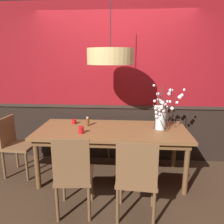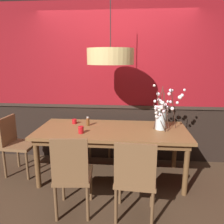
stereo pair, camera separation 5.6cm
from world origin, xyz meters
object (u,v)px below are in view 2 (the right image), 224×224
at_px(condiment_bottle, 88,122).
at_px(pendant_lamp, 111,56).
at_px(chair_far_side_right, 132,126).
at_px(chair_near_side_right, 135,177).
at_px(chair_head_west_end, 16,142).
at_px(vase_with_blossoms, 162,115).
at_px(chair_near_side_left, 72,173).
at_px(chair_far_side_left, 102,127).
at_px(candle_holder_nearer_center, 81,130).
at_px(candle_holder_nearer_edge, 74,121).
at_px(dining_table, 112,134).

xyz_separation_m(condiment_bottle, pendant_lamp, (0.36, -0.12, 0.96)).
bearing_deg(pendant_lamp, chair_far_side_right, 71.37).
relative_size(chair_near_side_right, chair_head_west_end, 1.04).
height_order(chair_far_side_right, pendant_lamp, pendant_lamp).
relative_size(chair_near_side_right, vase_with_blossoms, 1.48).
distance_m(chair_near_side_right, pendant_lamp, 1.59).
distance_m(chair_head_west_end, chair_near_side_left, 1.41).
distance_m(chair_far_side_right, pendant_lamp, 1.59).
xyz_separation_m(chair_head_west_end, chair_far_side_left, (1.20, 0.91, -0.01)).
relative_size(chair_far_side_right, vase_with_blossoms, 1.49).
distance_m(chair_far_side_left, candle_holder_nearer_center, 1.16).
bearing_deg(chair_near_side_left, chair_far_side_right, 70.22).
bearing_deg(chair_near_side_right, chair_far_side_right, 91.28).
distance_m(chair_near_side_right, chair_head_west_end, 2.01).
relative_size(chair_near_side_right, candle_holder_nearer_edge, 12.43).
distance_m(chair_near_side_left, vase_with_blossoms, 1.49).
bearing_deg(vase_with_blossoms, dining_table, -176.10).
bearing_deg(chair_far_side_right, chair_near_side_left, -109.78).
xyz_separation_m(chair_near_side_left, condiment_bottle, (-0.02, 1.02, 0.29)).
xyz_separation_m(chair_near_side_right, chair_near_side_left, (-0.69, 0.02, 0.00)).
bearing_deg(chair_far_side_left, chair_near_side_left, -92.70).
xyz_separation_m(dining_table, pendant_lamp, (-0.02, 0.00, 1.10)).
bearing_deg(chair_head_west_end, pendant_lamp, 0.78).
relative_size(chair_far_side_right, candle_holder_nearer_center, 9.89).
height_order(chair_near_side_left, condiment_bottle, chair_near_side_left).
relative_size(dining_table, candle_holder_nearer_edge, 28.54).
xyz_separation_m(chair_head_west_end, pendant_lamp, (1.45, 0.02, 1.27)).
bearing_deg(chair_head_west_end, dining_table, 0.61).
height_order(candle_holder_nearer_edge, condiment_bottle, condiment_bottle).
xyz_separation_m(chair_far_side_left, candle_holder_nearer_edge, (-0.33, -0.68, 0.29)).
bearing_deg(chair_near_side_left, vase_with_blossoms, 41.17).
xyz_separation_m(candle_holder_nearer_center, condiment_bottle, (0.03, 0.35, 0.02)).
bearing_deg(pendant_lamp, chair_far_side_left, 106.20).
bearing_deg(pendant_lamp, dining_table, -11.66).
xyz_separation_m(chair_near_side_right, candle_holder_nearer_edge, (-0.94, 1.12, 0.27)).
height_order(chair_near_side_right, candle_holder_nearer_edge, chair_near_side_right).
bearing_deg(dining_table, chair_near_side_left, -112.15).
bearing_deg(candle_holder_nearer_edge, dining_table, -19.30).
bearing_deg(chair_far_side_left, chair_near_side_right, -71.33).
bearing_deg(candle_holder_nearer_center, chair_head_west_end, 168.91).
distance_m(condiment_bottle, pendant_lamp, 1.03).
xyz_separation_m(chair_near_side_right, candle_holder_nearer_center, (-0.74, 0.68, 0.28)).
distance_m(vase_with_blossoms, pendant_lamp, 1.10).
distance_m(dining_table, candle_holder_nearer_edge, 0.66).
bearing_deg(chair_near_side_right, chair_far_side_left, 108.67).
xyz_separation_m(chair_near_side_left, candle_holder_nearer_edge, (-0.25, 1.10, 0.27)).
bearing_deg(chair_head_west_end, chair_near_side_left, -38.15).
relative_size(chair_head_west_end, vase_with_blossoms, 1.42).
distance_m(chair_near_side_right, chair_near_side_left, 0.69).
distance_m(chair_near_side_right, chair_far_side_left, 1.90).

